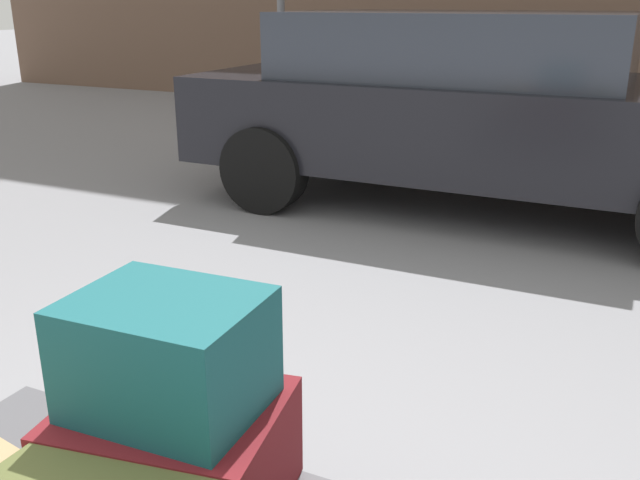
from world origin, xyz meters
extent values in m
cube|color=maroon|center=(0.10, 0.19, 0.48)|extent=(0.56, 0.49, 0.27)
cube|color=#144C51|center=(0.10, 0.19, 0.75)|extent=(0.43, 0.35, 0.27)
cube|color=black|center=(-0.08, 4.27, 0.64)|extent=(4.31, 1.82, 0.64)
cube|color=#2D333D|center=(-0.33, 4.27, 1.19)|extent=(2.42, 1.60, 0.46)
cylinder|color=black|center=(-1.50, 5.12, 0.32)|extent=(0.64, 0.22, 0.64)
cylinder|color=black|center=(-1.51, 3.42, 0.32)|extent=(0.64, 0.22, 0.64)
cylinder|color=slate|center=(-2.15, 4.91, 1.23)|extent=(0.07, 0.07, 2.46)
camera|label=1|loc=(1.00, -0.91, 1.50)|focal=38.98mm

